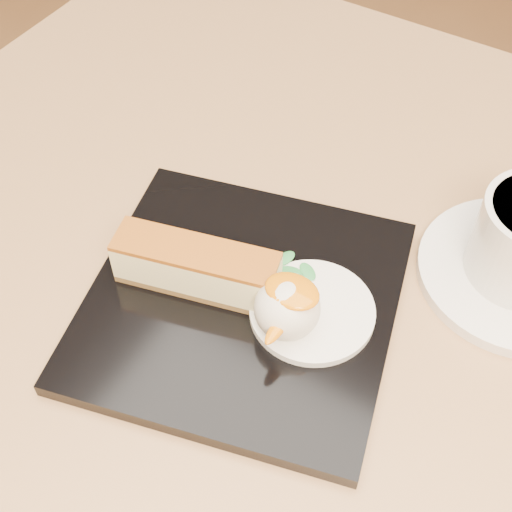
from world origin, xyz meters
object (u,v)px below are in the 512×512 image
Objects in this scene: ice_cream_scoop at (287,308)px; cheesecake at (197,267)px; table at (266,400)px; dessert_plate at (242,303)px.

cheesecake is at bearing 180.00° from ice_cream_scoop.
table is 17.40× the size of ice_cream_scoop.
ice_cream_scoop reaches higher than cheesecake.
table is 0.19m from ice_cream_scoop.
dessert_plate is 0.05m from ice_cream_scoop.
cheesecake is at bearing -171.87° from dessert_plate.
ice_cream_scoop is (0.04, -0.01, 0.03)m from dessert_plate.
cheesecake is at bearing -156.47° from table.
dessert_plate is (-0.01, -0.02, 0.16)m from table.
table is 3.64× the size of dessert_plate.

